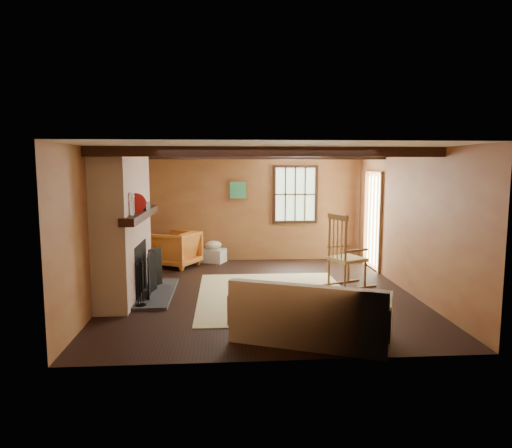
{
  "coord_description": "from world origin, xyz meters",
  "views": [
    {
      "loc": [
        -0.61,
        -7.52,
        2.13
      ],
      "look_at": [
        -0.06,
        0.4,
        1.13
      ],
      "focal_mm": 32.0,
      "sensor_mm": 36.0,
      "label": 1
    }
  ],
  "objects": [
    {
      "name": "laundry_basket",
      "position": [
        -0.86,
        2.55,
        0.15
      ],
      "size": [
        0.61,
        0.55,
        0.3
      ],
      "primitive_type": "cube",
      "rotation": [
        0.0,
        0.0,
        -0.42
      ],
      "color": "silver",
      "rests_on": "ground"
    },
    {
      "name": "room_envelope",
      "position": [
        0.22,
        0.26,
        1.63
      ],
      "size": [
        5.02,
        5.52,
        2.44
      ],
      "color": "#966435",
      "rests_on": "ground"
    },
    {
      "name": "firewood_pile",
      "position": [
        -2.07,
        2.6,
        0.11
      ],
      "size": [
        0.6,
        0.11,
        0.22
      ],
      "color": "#513722",
      "rests_on": "ground"
    },
    {
      "name": "armchair",
      "position": [
        -1.64,
        2.15,
        0.38
      ],
      "size": [
        1.13,
        1.12,
        0.77
      ],
      "primitive_type": "imported",
      "rotation": [
        0.0,
        0.0,
        -2.07
      ],
      "color": "#BF6026",
      "rests_on": "ground"
    },
    {
      "name": "basket_pillow",
      "position": [
        -0.86,
        2.55,
        0.39
      ],
      "size": [
        0.41,
        0.36,
        0.18
      ],
      "primitive_type": "ellipsoid",
      "rotation": [
        0.0,
        0.0,
        -0.18
      ],
      "color": "beige",
      "rests_on": "laundry_basket"
    },
    {
      "name": "rocking_chair",
      "position": [
        1.51,
        0.25,
        0.56
      ],
      "size": [
        1.07,
        0.84,
        1.32
      ],
      "rotation": [
        0.0,
        0.0,
        1.99
      ],
      "color": "#AA8553",
      "rests_on": "ground"
    },
    {
      "name": "rug",
      "position": [
        0.2,
        -0.2,
        0.0
      ],
      "size": [
        2.5,
        3.0,
        0.01
      ],
      "primitive_type": "cube",
      "color": "beige",
      "rests_on": "ground"
    },
    {
      "name": "ground",
      "position": [
        0.0,
        0.0,
        0.0
      ],
      "size": [
        5.5,
        5.5,
        0.0
      ],
      "primitive_type": "plane",
      "color": "black",
      "rests_on": "ground"
    },
    {
      "name": "sofa",
      "position": [
        0.44,
        -2.18,
        0.27
      ],
      "size": [
        2.08,
        1.49,
        0.77
      ],
      "rotation": [
        0.0,
        0.0,
        -0.38
      ],
      "color": "beige",
      "rests_on": "ground"
    },
    {
      "name": "fireplace",
      "position": [
        -2.23,
        -0.0,
        1.1
      ],
      "size": [
        1.02,
        2.3,
        2.4
      ],
      "color": "brown",
      "rests_on": "ground"
    }
  ]
}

